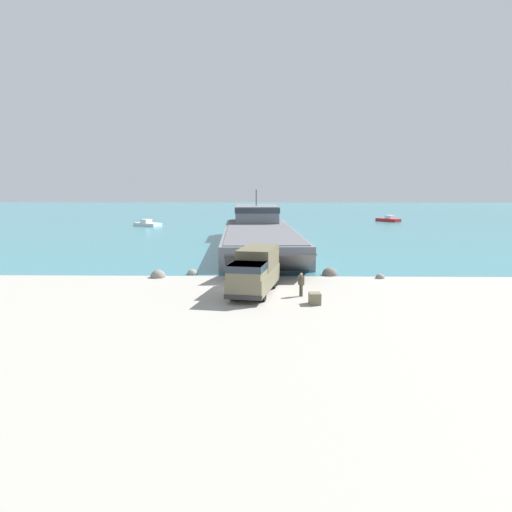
{
  "coord_description": "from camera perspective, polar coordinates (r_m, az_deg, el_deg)",
  "views": [
    {
      "loc": [
        1.66,
        -38.22,
        8.01
      ],
      "look_at": [
        0.85,
        2.76,
        2.1
      ],
      "focal_mm": 35.0,
      "sensor_mm": 36.0,
      "label": 1
    }
  ],
  "objects": [
    {
      "name": "water_surface",
      "position": [
        133.42,
        0.42,
        4.75
      ],
      "size": [
        240.0,
        180.0,
        0.01
      ],
      "primitive_type": "cube",
      "color": "teal",
      "rests_on": "ground_plane"
    },
    {
      "name": "military_truck",
      "position": [
        36.93,
        -0.13,
        -1.67
      ],
      "size": [
        3.95,
        8.4,
        3.26
      ],
      "rotation": [
        0.0,
        0.0,
        -1.75
      ],
      "color": "#6B664C",
      "rests_on": "ground_plane"
    },
    {
      "name": "moored_boat_a",
      "position": [
        99.03,
        -12.31,
        3.62
      ],
      "size": [
        5.76,
        4.75,
        1.31
      ],
      "rotation": [
        0.0,
        0.0,
        4.19
      ],
      "color": "white",
      "rests_on": "ground_plane"
    },
    {
      "name": "shoreline_rock_b",
      "position": [
        44.24,
        13.99,
        -2.48
      ],
      "size": [
        0.8,
        0.8,
        0.8
      ],
      "primitive_type": "sphere",
      "color": "gray",
      "rests_on": "ground_plane"
    },
    {
      "name": "cargo_crate",
      "position": [
        33.93,
        6.73,
        -4.84
      ],
      "size": [
        0.8,
        0.95,
        0.77
      ],
      "primitive_type": "cube",
      "rotation": [
        0.0,
        0.0,
        0.03
      ],
      "color": "#6B664C",
      "rests_on": "ground_plane"
    },
    {
      "name": "shoreline_rock_a",
      "position": [
        44.86,
        8.43,
        -2.18
      ],
      "size": [
        1.4,
        1.4,
        1.4
      ],
      "primitive_type": "sphere",
      "color": "#66605B",
      "rests_on": "ground_plane"
    },
    {
      "name": "soldier_on_ramp",
      "position": [
        36.08,
        5.18,
        -3.06
      ],
      "size": [
        0.45,
        0.5,
        1.71
      ],
      "rotation": [
        0.0,
        0.0,
        0.61
      ],
      "color": "#4C4738",
      "rests_on": "ground_plane"
    },
    {
      "name": "ground_plane",
      "position": [
        39.09,
        -1.32,
        -3.63
      ],
      "size": [
        240.0,
        240.0,
        0.0
      ],
      "primitive_type": "plane",
      "color": "#9E998E"
    },
    {
      "name": "landing_craft",
      "position": [
        65.79,
        0.31,
        2.72
      ],
      "size": [
        10.8,
        41.27,
        7.22
      ],
      "rotation": [
        0.0,
        0.0,
        0.05
      ],
      "color": "slate",
      "rests_on": "ground_plane"
    },
    {
      "name": "shoreline_rock_c",
      "position": [
        44.18,
        -11.13,
        -2.4
      ],
      "size": [
        1.35,
        1.35,
        1.35
      ],
      "primitive_type": "sphere",
      "color": "gray",
      "rests_on": "ground_plane"
    },
    {
      "name": "moored_boat_b",
      "position": [
        112.37,
        14.91,
        4.06
      ],
      "size": [
        5.02,
        5.4,
        1.35
      ],
      "rotation": [
        0.0,
        0.0,
        0.69
      ],
      "color": "#B22323",
      "rests_on": "ground_plane"
    },
    {
      "name": "shoreline_rock_d",
      "position": [
        45.13,
        -7.3,
        -2.09
      ],
      "size": [
        0.96,
        0.96,
        0.96
      ],
      "primitive_type": "sphere",
      "color": "gray",
      "rests_on": "ground_plane"
    }
  ]
}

